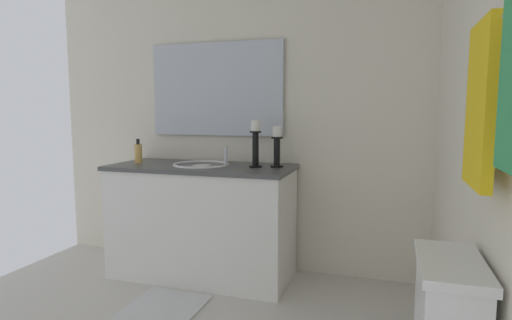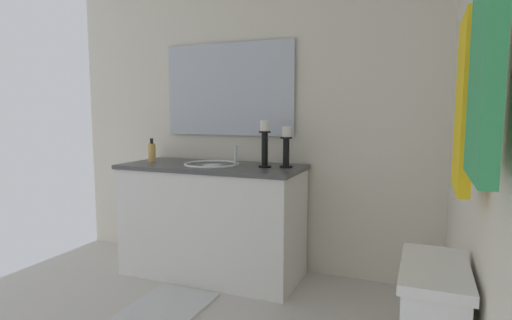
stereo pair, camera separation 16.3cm
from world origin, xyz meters
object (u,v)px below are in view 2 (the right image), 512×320
(sink_basin, at_px, (212,170))
(soap_bottle, at_px, (152,152))
(candle_holder_short, at_px, (265,143))
(towel_center, at_px, (484,76))
(towel_bar, at_px, (487,5))
(mirror, at_px, (228,89))
(candle_holder_tall, at_px, (286,146))
(vanity_cabinet, at_px, (212,220))
(towel_near_vanity, at_px, (464,105))
(bath_mat, at_px, (164,309))

(sink_basin, distance_m, soap_bottle, 0.52)
(candle_holder_short, height_order, towel_center, towel_center)
(soap_bottle, distance_m, towel_bar, 2.60)
(mirror, bearing_deg, candle_holder_tall, 68.49)
(vanity_cabinet, xyz_separation_m, candle_holder_short, (-0.02, 0.40, 0.58))
(candle_holder_short, xyz_separation_m, towel_bar, (1.57, 1.13, 0.44))
(sink_basin, distance_m, candle_holder_short, 0.45)
(towel_bar, bearing_deg, mirror, -140.10)
(candle_holder_short, bearing_deg, candle_holder_tall, 109.61)
(towel_bar, xyz_separation_m, towel_center, (0.20, -0.02, -0.17))
(candle_holder_tall, bearing_deg, towel_bar, 31.47)
(mirror, xyz_separation_m, soap_bottle, (0.30, -0.50, -0.48))
(soap_bottle, distance_m, towel_near_vanity, 2.44)
(vanity_cabinet, height_order, towel_near_vanity, towel_near_vanity)
(soap_bottle, height_order, bath_mat, soap_bottle)
(mirror, distance_m, bath_mat, 1.63)
(soap_bottle, relative_size, towel_center, 0.48)
(candle_holder_tall, xyz_separation_m, candle_holder_short, (0.05, -0.14, 0.02))
(vanity_cabinet, distance_m, towel_bar, 2.41)
(mirror, distance_m, candle_holder_short, 0.61)
(towel_center, bearing_deg, candle_holder_tall, -151.86)
(sink_basin, xyz_separation_m, bath_mat, (0.62, -0.00, -0.77))
(bath_mat, bearing_deg, towel_center, 53.34)
(vanity_cabinet, relative_size, soap_bottle, 7.34)
(candle_holder_short, bearing_deg, mirror, -123.11)
(towel_near_vanity, distance_m, towel_center, 0.40)
(sink_basin, bearing_deg, soap_bottle, -87.60)
(sink_basin, height_order, towel_center, towel_center)
(candle_holder_short, relative_size, towel_near_vanity, 0.68)
(vanity_cabinet, bearing_deg, sink_basin, 90.00)
(vanity_cabinet, xyz_separation_m, mirror, (-0.28, 0.00, 0.96))
(mirror, bearing_deg, towel_near_vanity, 42.85)
(sink_basin, distance_m, candle_holder_tall, 0.58)
(soap_bottle, distance_m, bath_mat, 1.18)
(sink_basin, height_order, candle_holder_tall, candle_holder_tall)
(towel_near_vanity, bearing_deg, vanity_cabinet, -131.76)
(candle_holder_tall, xyz_separation_m, soap_bottle, (0.09, -1.04, -0.07))
(vanity_cabinet, height_order, candle_holder_tall, candle_holder_tall)
(vanity_cabinet, xyz_separation_m, candle_holder_tall, (-0.07, 0.54, 0.55))
(towel_near_vanity, xyz_separation_m, towel_center, (0.40, 0.00, 0.05))
(candle_holder_short, bearing_deg, bath_mat, -32.09)
(candle_holder_short, bearing_deg, towel_near_vanity, 39.06)
(vanity_cabinet, distance_m, mirror, 1.00)
(bath_mat, bearing_deg, candle_holder_short, 147.91)
(sink_basin, distance_m, towel_center, 2.36)
(towel_near_vanity, bearing_deg, soap_bottle, -123.42)
(candle_holder_short, bearing_deg, towel_bar, 35.74)
(towel_bar, relative_size, bath_mat, 1.33)
(mirror, relative_size, bath_mat, 1.77)
(vanity_cabinet, bearing_deg, candle_holder_short, 92.46)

